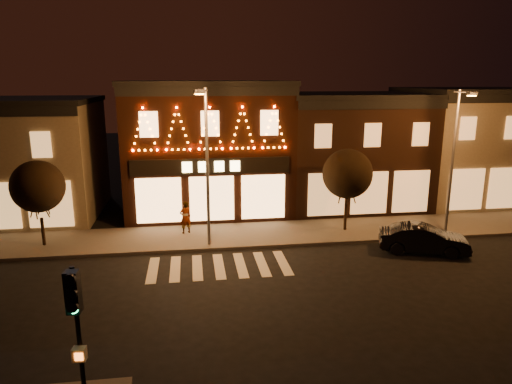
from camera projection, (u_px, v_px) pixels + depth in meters
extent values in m
plane|color=black|center=(226.00, 308.00, 17.51)|extent=(120.00, 120.00, 0.00)
cube|color=#47423D|center=(251.00, 235.00, 25.46)|extent=(44.00, 4.00, 0.15)
cube|color=black|center=(208.00, 149.00, 30.01)|extent=(10.00, 8.00, 8.00)
cube|color=black|center=(206.00, 83.00, 29.02)|extent=(10.20, 8.20, 0.30)
cube|color=black|center=(209.00, 91.00, 25.22)|extent=(10.00, 0.25, 0.50)
cube|color=black|center=(211.00, 166.00, 26.17)|extent=(9.00, 0.15, 0.90)
cube|color=#FFD87F|center=(211.00, 167.00, 26.07)|extent=(3.40, 0.08, 0.60)
cube|color=black|center=(348.00, 152.00, 31.42)|extent=(9.00, 8.00, 7.20)
cube|color=black|center=(351.00, 95.00, 30.52)|extent=(9.20, 8.20, 0.30)
cube|color=black|center=(374.00, 105.00, 26.72)|extent=(9.00, 0.25, 0.50)
cube|color=#706750|center=(471.00, 147.00, 32.62)|extent=(9.00, 8.00, 7.50)
cube|color=black|center=(477.00, 90.00, 31.69)|extent=(9.20, 8.20, 0.30)
cylinder|color=black|center=(81.00, 353.00, 10.65)|extent=(0.11, 0.11, 4.27)
cube|color=black|center=(73.00, 292.00, 10.07)|extent=(0.32, 0.31, 0.98)
cylinder|color=#19FF72|center=(73.00, 309.00, 10.01)|extent=(0.21, 0.08, 0.20)
cube|color=beige|center=(79.00, 354.00, 10.45)|extent=(0.32, 0.23, 0.32)
cylinder|color=#59595E|center=(207.00, 169.00, 22.83)|extent=(0.16, 0.16, 7.87)
cylinder|color=#59595E|center=(202.00, 90.00, 21.15)|extent=(0.42, 1.56, 0.10)
cube|color=#59595E|center=(199.00, 92.00, 20.40)|extent=(0.54, 0.37, 0.18)
cube|color=orange|center=(199.00, 94.00, 20.43)|extent=(0.41, 0.27, 0.05)
cylinder|color=#59595E|center=(452.00, 164.00, 24.64)|extent=(0.15, 0.15, 7.73)
cylinder|color=#59595E|center=(466.00, 92.00, 22.99)|extent=(0.38, 1.54, 0.10)
cube|color=#59595E|center=(472.00, 93.00, 22.26)|extent=(0.52, 0.36, 0.17)
cube|color=orange|center=(472.00, 96.00, 22.28)|extent=(0.40, 0.26, 0.05)
cylinder|color=black|center=(43.00, 231.00, 23.54)|extent=(0.16, 0.16, 1.43)
sphere|color=black|center=(38.00, 186.00, 22.98)|extent=(2.61, 2.61, 2.61)
cylinder|color=black|center=(345.00, 217.00, 25.92)|extent=(0.16, 0.16, 1.50)
sphere|color=black|center=(347.00, 174.00, 25.33)|extent=(2.74, 2.74, 2.74)
imported|color=black|center=(424.00, 239.00, 22.90)|extent=(4.52, 2.84, 1.41)
imported|color=gray|center=(185.00, 217.00, 25.30)|extent=(0.77, 0.65, 1.79)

